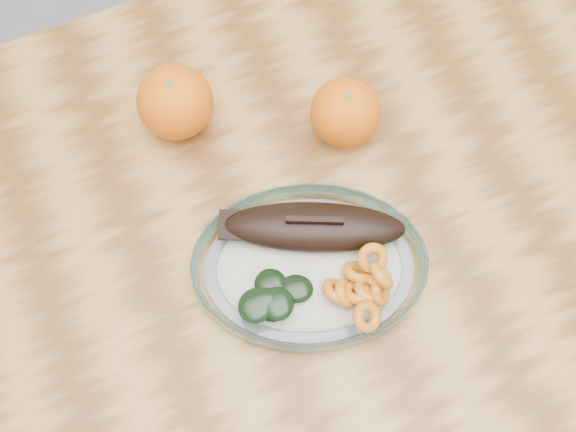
% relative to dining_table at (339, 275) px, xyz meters
% --- Properties ---
extents(ground, '(3.00, 3.00, 0.00)m').
position_rel_dining_table_xyz_m(ground, '(0.00, 0.00, -0.65)').
color(ground, slate).
rests_on(ground, ground).
extents(dining_table, '(1.20, 0.80, 0.75)m').
position_rel_dining_table_xyz_m(dining_table, '(0.00, 0.00, 0.00)').
color(dining_table, brown).
rests_on(dining_table, ground).
extents(plated_meal, '(0.58, 0.58, 0.08)m').
position_rel_dining_table_xyz_m(plated_meal, '(-0.05, -0.01, 0.12)').
color(plated_meal, white).
rests_on(plated_meal, dining_table).
extents(orange_left, '(0.09, 0.09, 0.09)m').
position_rel_dining_table_xyz_m(orange_left, '(-0.11, 0.22, 0.14)').
color(orange_left, '#E24F04').
rests_on(orange_left, dining_table).
extents(orange_right, '(0.08, 0.08, 0.08)m').
position_rel_dining_table_xyz_m(orange_right, '(0.06, 0.14, 0.14)').
color(orange_right, '#E24F04').
rests_on(orange_right, dining_table).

